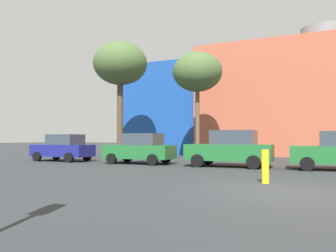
# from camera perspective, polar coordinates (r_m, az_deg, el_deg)

# --- Properties ---
(ground_plane) EXTENTS (200.00, 200.00, 0.00)m
(ground_plane) POSITION_cam_1_polar(r_m,az_deg,el_deg) (9.72, 18.67, -10.66)
(ground_plane) COLOR #2D3033
(building_backdrop) EXTENTS (36.79, 11.70, 11.62)m
(building_backdrop) POSITION_cam_1_polar(r_m,az_deg,el_deg) (33.32, 25.47, 3.60)
(building_backdrop) COLOR #B2563D
(building_backdrop) RESTS_ON ground_plane
(parked_car_0) EXTENTS (3.99, 1.96, 1.73)m
(parked_car_0) POSITION_cam_1_polar(r_m,az_deg,el_deg) (22.45, -17.67, -3.61)
(parked_car_0) COLOR navy
(parked_car_0) RESTS_ON ground_plane
(parked_car_1) EXTENTS (4.05, 1.99, 1.75)m
(parked_car_1) POSITION_cam_1_polar(r_m,az_deg,el_deg) (19.23, -4.85, -3.92)
(parked_car_1) COLOR #1E662D
(parked_car_1) RESTS_ON ground_plane
(parked_car_2) EXTENTS (4.34, 2.13, 1.88)m
(parked_car_2) POSITION_cam_1_polar(r_m,az_deg,el_deg) (17.36, 10.69, -3.87)
(parked_car_2) COLOR #1E662D
(parked_car_2) RESTS_ON ground_plane
(bare_tree_0) EXTENTS (3.60, 3.60, 7.75)m
(bare_tree_0) POSITION_cam_1_polar(r_m,az_deg,el_deg) (24.36, 5.09, 9.18)
(bare_tree_0) COLOR brown
(bare_tree_0) RESTS_ON ground_plane
(bare_tree_1) EXTENTS (4.22, 4.22, 9.06)m
(bare_tree_1) POSITION_cam_1_polar(r_m,az_deg,el_deg) (26.61, -8.26, 10.47)
(bare_tree_1) COLOR brown
(bare_tree_1) RESTS_ON ground_plane
(bollard_yellow_1) EXTENTS (0.24, 0.24, 1.09)m
(bollard_yellow_1) POSITION_cam_1_polar(r_m,az_deg,el_deg) (11.25, 16.45, -6.72)
(bollard_yellow_1) COLOR yellow
(bollard_yellow_1) RESTS_ON ground_plane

